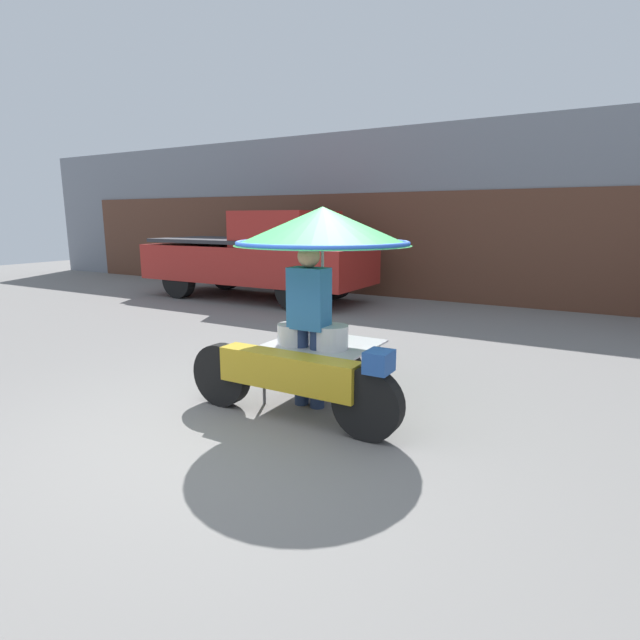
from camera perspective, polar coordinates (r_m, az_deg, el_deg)
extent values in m
plane|color=slate|center=(4.44, -10.34, -12.92)|extent=(36.00, 36.00, 0.00)
cube|color=gray|center=(12.26, 17.88, 11.44)|extent=(28.00, 2.00, 3.83)
cube|color=#563323|center=(11.27, 16.51, 7.93)|extent=(23.80, 0.06, 2.40)
cylinder|color=black|center=(4.22, 5.46, -9.54)|extent=(0.62, 0.14, 0.62)
cylinder|color=black|center=(5.04, -11.17, -6.15)|extent=(0.62, 0.14, 0.62)
cube|color=#B7931E|center=(4.53, -3.66, -5.86)|extent=(1.39, 0.24, 0.32)
cube|color=#234C93|center=(4.07, 6.76, -4.75)|extent=(0.20, 0.24, 0.18)
cylinder|color=black|center=(5.33, 1.81, -5.29)|extent=(0.56, 0.14, 0.56)
cylinder|color=#515156|center=(4.56, 2.58, -8.19)|extent=(0.03, 0.03, 0.57)
cylinder|color=#515156|center=(5.25, 6.67, -5.57)|extent=(0.03, 0.03, 0.57)
cylinder|color=#515156|center=(5.00, -6.43, -6.44)|extent=(0.03, 0.03, 0.57)
cylinder|color=#515156|center=(5.64, -1.56, -4.28)|extent=(0.03, 0.03, 0.57)
cube|color=#B2B2B7|center=(5.01, 0.29, -2.81)|extent=(1.03, 0.95, 0.02)
cylinder|color=#B2B2B7|center=(4.91, 0.29, 2.83)|extent=(0.03, 0.03, 0.98)
cone|color=green|center=(4.86, 0.30, 10.69)|extent=(1.71, 1.71, 0.36)
torus|color=blue|center=(4.86, 0.30, 8.77)|extent=(1.68, 1.68, 0.05)
cylinder|color=silver|center=(4.97, -2.99, -1.62)|extent=(0.33, 0.33, 0.21)
cylinder|color=silver|center=(4.78, 1.32, -1.99)|extent=(0.32, 0.32, 0.23)
cylinder|color=navy|center=(4.95, -2.13, -5.30)|extent=(0.14, 0.14, 0.78)
cylinder|color=navy|center=(4.86, -0.32, -5.61)|extent=(0.14, 0.14, 0.78)
cube|color=teal|center=(4.75, -1.27, 2.48)|extent=(0.38, 0.22, 0.59)
sphere|color=tan|center=(4.70, -1.29, 7.30)|extent=(0.21, 0.21, 0.21)
cylinder|color=black|center=(9.99, -2.89, 3.46)|extent=(0.83, 0.24, 0.83)
cylinder|color=black|center=(11.40, 1.64, 4.48)|extent=(0.83, 0.24, 0.83)
cylinder|color=black|center=(12.02, -15.85, 4.41)|extent=(0.83, 0.24, 0.83)
cylinder|color=black|center=(13.22, -10.71, 5.26)|extent=(0.83, 0.24, 0.83)
cube|color=#A3231E|center=(11.54, -7.39, 6.46)|extent=(5.34, 1.95, 0.80)
cube|color=#A3231E|center=(11.00, -3.90, 10.35)|extent=(1.81, 1.79, 0.76)
cube|color=#2D2D33|center=(12.18, -11.50, 8.95)|extent=(2.78, 1.87, 0.08)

